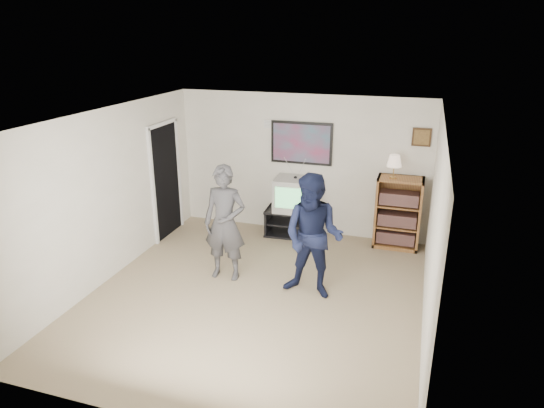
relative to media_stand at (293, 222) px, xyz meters
The scene contains 13 objects.
room_shell 2.14m from the media_stand, 88.05° to the right, with size 4.51×5.00×2.51m.
media_stand is the anchor object (origin of this frame).
crt_television 0.54m from the media_stand, ahead, with size 0.70×0.59×0.59m, color #AEAEA9, non-canonical shape.
bookshelf 1.85m from the media_stand, ahead, with size 0.75×0.43×1.23m, color brown, non-canonical shape.
table_lamp 2.06m from the media_stand, ahead, with size 0.25×0.25×0.39m, color beige, non-canonical shape.
person_tall 2.01m from the media_stand, 106.33° to the right, with size 0.63×0.42×1.73m, color #3A3A3D.
person_short 2.21m from the media_stand, 67.61° to the right, with size 0.85×0.66×1.75m, color black.
controller_left 1.95m from the media_stand, 106.55° to the right, with size 0.03×0.11×0.03m, color white.
controller_right 2.10m from the media_stand, 66.17° to the right, with size 0.04×0.13×0.04m, color white.
poster 1.43m from the media_stand, 75.30° to the left, with size 1.10×0.03×0.75m, color black.
air_vent 1.79m from the media_stand, 152.77° to the left, with size 0.28×0.02×0.14m, color white.
small_picture 2.65m from the media_stand, ahead, with size 0.30×0.03×0.30m, color black.
doorway 2.38m from the media_stand, 163.82° to the right, with size 0.03×0.85×2.00m, color black.
Camera 1 is at (2.02, -5.63, 3.50)m, focal length 32.00 mm.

